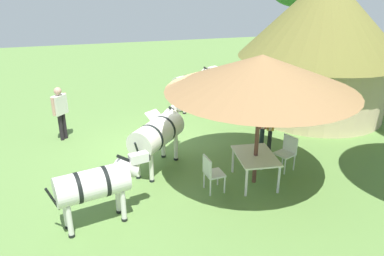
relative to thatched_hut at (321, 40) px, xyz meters
The scene contains 13 objects.
ground_plane 6.71m from the thatched_hut, 72.14° to the right, with size 36.00×36.00×0.00m, color #5E8340.
thatched_hut is the anchor object (origin of this frame).
shade_umbrella 5.71m from the thatched_hut, 44.53° to the right, with size 4.33×4.33×3.17m.
patio_dining_table 6.04m from the thatched_hut, 44.53° to the right, with size 1.33×1.00×0.74m.
patio_chair_near_lawn 5.11m from the thatched_hut, 38.88° to the right, with size 0.57×0.56×0.90m.
patio_chair_east_end 6.98m from the thatched_hut, 50.83° to the right, with size 0.49×0.47×0.90m.
guest_beside_umbrella 4.41m from the thatched_hut, 50.77° to the right, with size 0.55×0.36×1.64m.
guest_behind_table 4.34m from the thatched_hut, 47.89° to the right, with size 0.50×0.37×1.55m.
standing_watcher 8.83m from the thatched_hut, 88.65° to the right, with size 0.47×0.45×1.66m.
striped_lounge_chair 6.20m from the thatched_hut, 85.83° to the right, with size 0.96×0.89×0.64m.
zebra_nearest_camera 9.30m from the thatched_hut, 58.16° to the right, with size 0.95×2.07×1.47m.
zebra_by_umbrella 4.66m from the thatched_hut, 110.07° to the right, with size 1.28×1.96×1.52m.
zebra_toward_hut 6.94m from the thatched_hut, 65.85° to the right, with size 1.97×1.74×1.52m.
Camera 1 is at (9.80, -1.66, 4.90)m, focal length 35.95 mm.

